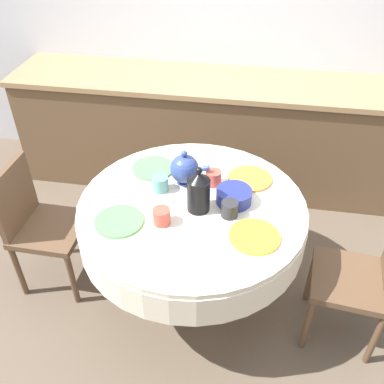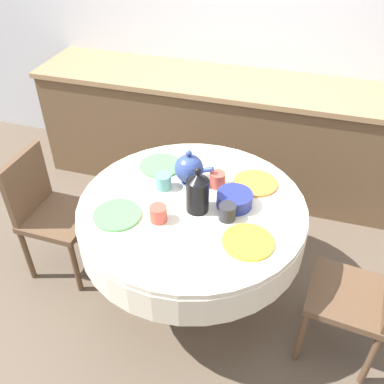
{
  "view_description": "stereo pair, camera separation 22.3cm",
  "coord_description": "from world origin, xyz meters",
  "px_view_note": "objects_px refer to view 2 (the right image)",
  "views": [
    {
      "loc": [
        0.29,
        -1.74,
        2.22
      ],
      "look_at": [
        0.0,
        0.0,
        0.85
      ],
      "focal_mm": 40.0,
      "sensor_mm": 36.0,
      "label": 1
    },
    {
      "loc": [
        0.51,
        -1.69,
        2.22
      ],
      "look_at": [
        0.0,
        0.0,
        0.85
      ],
      "focal_mm": 40.0,
      "sensor_mm": 36.0,
      "label": 2
    }
  ],
  "objects_px": {
    "chair_right": "(48,209)",
    "teapot": "(189,168)",
    "chair_left": "(365,293)",
    "coffee_carafe": "(198,192)"
  },
  "relations": [
    {
      "from": "teapot",
      "to": "chair_right",
      "type": "bearing_deg",
      "value": -169.41
    },
    {
      "from": "chair_right",
      "to": "teapot",
      "type": "xyz_separation_m",
      "value": [
        0.88,
        0.17,
        0.37
      ]
    },
    {
      "from": "chair_left",
      "to": "coffee_carafe",
      "type": "xyz_separation_m",
      "value": [
        -0.91,
        0.07,
        0.39
      ]
    },
    {
      "from": "teapot",
      "to": "chair_left",
      "type": "bearing_deg",
      "value": -15.69
    },
    {
      "from": "chair_right",
      "to": "coffee_carafe",
      "type": "height_order",
      "value": "coffee_carafe"
    },
    {
      "from": "chair_right",
      "to": "teapot",
      "type": "relative_size",
      "value": 3.79
    },
    {
      "from": "chair_left",
      "to": "chair_right",
      "type": "bearing_deg",
      "value": 92.55
    },
    {
      "from": "chair_right",
      "to": "coffee_carafe",
      "type": "distance_m",
      "value": 1.07
    },
    {
      "from": "chair_right",
      "to": "teapot",
      "type": "height_order",
      "value": "teapot"
    },
    {
      "from": "chair_left",
      "to": "teapot",
      "type": "height_order",
      "value": "teapot"
    }
  ]
}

